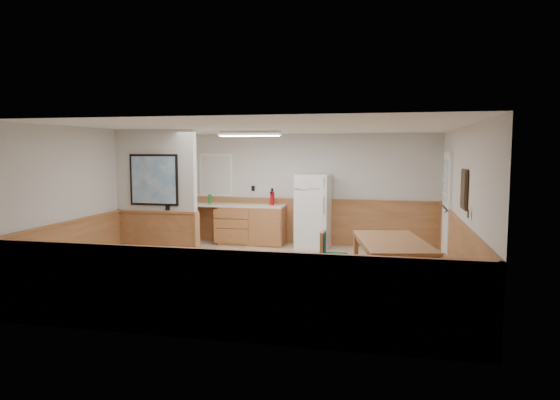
% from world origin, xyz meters
% --- Properties ---
extents(ground, '(6.00, 6.00, 0.00)m').
position_xyz_m(ground, '(0.00, 0.00, 0.00)').
color(ground, tan).
rests_on(ground, ground).
extents(ceiling, '(6.00, 6.00, 0.02)m').
position_xyz_m(ceiling, '(0.00, 0.00, 2.50)').
color(ceiling, white).
rests_on(ceiling, back_wall).
extents(back_wall, '(6.00, 0.02, 2.50)m').
position_xyz_m(back_wall, '(0.00, 3.00, 1.25)').
color(back_wall, silver).
rests_on(back_wall, ground).
extents(right_wall, '(0.02, 6.00, 2.50)m').
position_xyz_m(right_wall, '(3.00, 0.00, 1.25)').
color(right_wall, silver).
rests_on(right_wall, ground).
extents(left_wall, '(0.02, 6.00, 2.50)m').
position_xyz_m(left_wall, '(-3.00, 0.00, 1.25)').
color(left_wall, silver).
rests_on(left_wall, ground).
extents(wainscot_back, '(6.00, 0.04, 1.00)m').
position_xyz_m(wainscot_back, '(0.00, 2.98, 0.50)').
color(wainscot_back, '#BC734B').
rests_on(wainscot_back, ground).
extents(wainscot_right, '(0.04, 6.00, 1.00)m').
position_xyz_m(wainscot_right, '(2.98, 0.00, 0.50)').
color(wainscot_right, '#BC734B').
rests_on(wainscot_right, ground).
extents(wainscot_left, '(0.04, 6.00, 1.00)m').
position_xyz_m(wainscot_left, '(-2.98, 0.00, 0.50)').
color(wainscot_left, '#BC734B').
rests_on(wainscot_left, ground).
extents(partition_wall, '(1.50, 0.20, 2.50)m').
position_xyz_m(partition_wall, '(-2.25, 0.19, 1.23)').
color(partition_wall, silver).
rests_on(partition_wall, ground).
extents(kitchen_counter, '(2.20, 0.61, 1.00)m').
position_xyz_m(kitchen_counter, '(-1.21, 2.68, 0.46)').
color(kitchen_counter, '#AF6C3E').
rests_on(kitchen_counter, ground).
extents(exterior_door, '(0.07, 1.02, 2.15)m').
position_xyz_m(exterior_door, '(2.96, 1.90, 1.05)').
color(exterior_door, white).
rests_on(exterior_door, ground).
extents(kitchen_window, '(0.80, 0.04, 1.00)m').
position_xyz_m(kitchen_window, '(-2.10, 2.98, 1.55)').
color(kitchen_window, white).
rests_on(kitchen_window, back_wall).
extents(wall_painting, '(0.04, 0.50, 0.60)m').
position_xyz_m(wall_painting, '(2.97, -0.30, 1.55)').
color(wall_painting, '#332014').
rests_on(wall_painting, right_wall).
extents(fluorescent_fixture, '(1.20, 0.30, 0.09)m').
position_xyz_m(fluorescent_fixture, '(-0.80, 1.30, 2.45)').
color(fluorescent_fixture, white).
rests_on(fluorescent_fixture, ceiling).
extents(refrigerator, '(0.75, 0.74, 1.61)m').
position_xyz_m(refrigerator, '(0.26, 2.63, 0.80)').
color(refrigerator, white).
rests_on(refrigerator, ground).
extents(dining_table, '(1.33, 2.09, 0.75)m').
position_xyz_m(dining_table, '(1.94, -0.39, 0.66)').
color(dining_table, '#975E37').
rests_on(dining_table, ground).
extents(dining_bench, '(0.38, 1.56, 0.45)m').
position_xyz_m(dining_bench, '(2.65, -0.45, 0.34)').
color(dining_bench, '#975E37').
rests_on(dining_bench, ground).
extents(dining_chair, '(0.61, 0.45, 0.85)m').
position_xyz_m(dining_chair, '(0.96, -0.34, 0.50)').
color(dining_chair, '#975E37').
rests_on(dining_chair, ground).
extents(fire_extinguisher, '(0.11, 0.11, 0.38)m').
position_xyz_m(fire_extinguisher, '(-0.68, 2.71, 1.07)').
color(fire_extinguisher, '#AB0911').
rests_on(fire_extinguisher, kitchen_counter).
extents(soap_bottle, '(0.08, 0.08, 0.22)m').
position_xyz_m(soap_bottle, '(-2.16, 2.72, 1.01)').
color(soap_bottle, '#177E23').
rests_on(soap_bottle, kitchen_counter).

